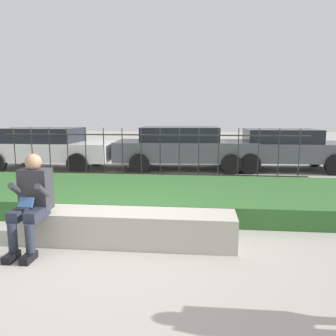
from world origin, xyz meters
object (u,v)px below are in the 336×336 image
Objects in this scene: stone_bench at (127,229)px; car_parked_center at (184,147)px; car_parked_left at (48,147)px; car_parked_right at (284,148)px; person_seated_reader at (32,199)px.

car_parked_center is (0.42, 6.26, 0.53)m from stone_bench.
car_parked_left is 4.39m from car_parked_center.
car_parked_right reaches higher than stone_bench.
person_seated_reader is 0.28× the size of car_parked_center.
car_parked_center is (4.37, 0.39, 0.01)m from car_parked_left.
car_parked_left reaches higher than car_parked_right.
person_seated_reader is 0.31× the size of car_parked_right.
car_parked_left is (-2.79, 6.19, 0.03)m from person_seated_reader.
car_parked_left is 7.56m from car_parked_right.
stone_bench is 0.66× the size of car_parked_center.
car_parked_center reaches higher than car_parked_right.
stone_bench is 6.30m from car_parked_center.
car_parked_right is at bearing 54.91° from person_seated_reader.
car_parked_left reaches higher than person_seated_reader.
car_parked_left reaches higher than stone_bench.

